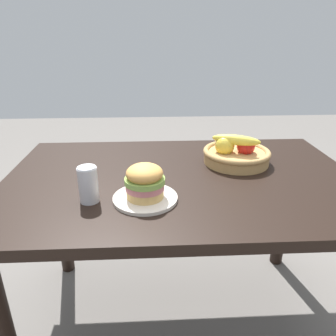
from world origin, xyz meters
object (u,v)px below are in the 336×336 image
at_px(sandwich, 145,181).
at_px(fruit_basket, 236,153).
at_px(plate, 145,198).
at_px(soda_can, 88,184).

height_order(sandwich, fruit_basket, fruit_basket).
xyz_separation_m(plate, fruit_basket, (0.39, 0.32, 0.04)).
height_order(plate, fruit_basket, fruit_basket).
xyz_separation_m(soda_can, fruit_basket, (0.58, 0.32, -0.02)).
xyz_separation_m(plate, sandwich, (-0.00, 0.00, 0.06)).
xyz_separation_m(plate, soda_can, (-0.19, 0.00, 0.06)).
bearing_deg(plate, soda_can, 179.85).
relative_size(soda_can, fruit_basket, 0.43).
height_order(soda_can, fruit_basket, fruit_basket).
height_order(sandwich, soda_can, sandwich).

